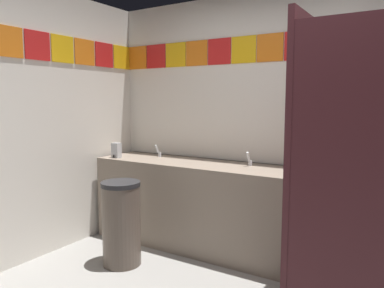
{
  "coord_description": "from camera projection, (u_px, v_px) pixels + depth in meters",
  "views": [
    {
      "loc": [
        1.0,
        -1.78,
        1.48
      ],
      "look_at": [
        -0.77,
        1.07,
        1.09
      ],
      "focal_mm": 34.86,
      "sensor_mm": 36.0,
      "label": 1
    }
  ],
  "objects": [
    {
      "name": "wall_back",
      "position": [
        297.0,
        123.0,
        3.49
      ],
      "size": [
        4.04,
        0.09,
        2.52
      ],
      "color": "silver",
      "rests_on": "ground_plane"
    },
    {
      "name": "vanity_counter",
      "position": [
        196.0,
        203.0,
        3.77
      ],
      "size": [
        2.14,
        0.61,
        0.86
      ],
      "color": "gray",
      "rests_on": "ground_plane"
    },
    {
      "name": "faucet_left",
      "position": [
        159.0,
        152.0,
        4.07
      ],
      "size": [
        0.04,
        0.1,
        0.14
      ],
      "color": "silver",
      "rests_on": "vanity_counter"
    },
    {
      "name": "faucet_right",
      "position": [
        249.0,
        160.0,
        3.51
      ],
      "size": [
        0.04,
        0.1,
        0.14
      ],
      "color": "silver",
      "rests_on": "vanity_counter"
    },
    {
      "name": "soap_dispenser",
      "position": [
        116.0,
        150.0,
        4.02
      ],
      "size": [
        0.09,
        0.09,
        0.16
      ],
      "color": "#B7BABF",
      "rests_on": "vanity_counter"
    },
    {
      "name": "stall_divider",
      "position": [
        336.0,
        180.0,
        2.33
      ],
      "size": [
        0.92,
        1.54,
        1.96
      ],
      "color": "#471E23",
      "rests_on": "ground_plane"
    },
    {
      "name": "trash_bin",
      "position": [
        121.0,
        223.0,
        3.35
      ],
      "size": [
        0.35,
        0.35,
        0.76
      ],
      "color": "brown",
      "rests_on": "ground_plane"
    }
  ]
}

